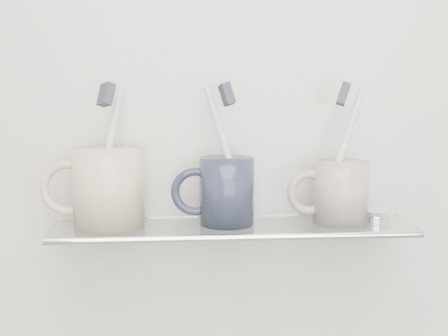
{
  "coord_description": "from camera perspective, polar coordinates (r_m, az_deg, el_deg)",
  "views": [
    {
      "loc": [
        -0.08,
        0.19,
        1.31
      ],
      "look_at": [
        -0.01,
        1.04,
        1.18
      ],
      "focal_mm": 50.0,
      "sensor_mm": 36.0,
      "label": 1
    }
  ],
  "objects": [
    {
      "name": "mug_center",
      "position": [
        0.87,
        0.26,
        -2.13
      ],
      "size": [
        0.09,
        0.09,
        0.09
      ],
      "primitive_type": "cylinder",
      "rotation": [
        0.0,
        0.0,
        0.21
      ],
      "color": "black",
      "rests_on": "shelf_glass"
    },
    {
      "name": "bracket_right",
      "position": [
        0.96,
        13.18,
        -5.06
      ],
      "size": [
        0.02,
        0.03,
        0.02
      ],
      "primitive_type": "cylinder",
      "rotation": [
        1.57,
        0.0,
        0.0
      ],
      "color": "silver",
      "rests_on": "wall_back"
    },
    {
      "name": "mug_right",
      "position": [
        0.9,
        10.62,
        -2.16
      ],
      "size": [
        0.09,
        0.09,
        0.09
      ],
      "primitive_type": "cylinder",
      "rotation": [
        0.0,
        0.0,
        0.13
      ],
      "color": "silver",
      "rests_on": "shelf_glass"
    },
    {
      "name": "mug_left",
      "position": [
        0.87,
        -10.5,
        -1.77
      ],
      "size": [
        0.11,
        0.11,
        0.11
      ],
      "primitive_type": "cylinder",
      "rotation": [
        0.0,
        0.0,
        -0.15
      ],
      "color": "beige",
      "rests_on": "shelf_glass"
    },
    {
      "name": "bristles_left",
      "position": [
        0.86,
        -10.72,
        6.62
      ],
      "size": [
        0.03,
        0.03,
        0.04
      ],
      "primitive_type": "cube",
      "rotation": [
        -0.19,
        0.35,
        0.59
      ],
      "color": "#30313C",
      "rests_on": "toothbrush_left"
    },
    {
      "name": "toothbrush_right",
      "position": [
        0.89,
        10.72,
        1.49
      ],
      "size": [
        0.07,
        0.04,
        0.18
      ],
      "primitive_type": "cylinder",
      "rotation": [
        -0.23,
        0.29,
        -0.29
      ],
      "color": "silver",
      "rests_on": "mug_right"
    },
    {
      "name": "toothbrush_left",
      "position": [
        0.86,
        -10.58,
        1.29
      ],
      "size": [
        0.05,
        0.08,
        0.18
      ],
      "primitive_type": "cylinder",
      "rotation": [
        -0.19,
        0.35,
        0.59
      ],
      "color": "silver",
      "rests_on": "mug_left"
    },
    {
      "name": "shelf_rail",
      "position": [
        0.82,
        1.23,
        -6.39
      ],
      "size": [
        0.5,
        0.01,
        0.01
      ],
      "primitive_type": "cylinder",
      "rotation": [
        0.0,
        1.57,
        0.0
      ],
      "color": "silver",
      "rests_on": "shelf_glass"
    },
    {
      "name": "bristles_right",
      "position": [
        0.88,
        10.86,
        6.66
      ],
      "size": [
        0.03,
        0.03,
        0.04
      ],
      "primitive_type": "cube",
      "rotation": [
        -0.23,
        0.29,
        -0.29
      ],
      "color": "#30313C",
      "rests_on": "toothbrush_right"
    },
    {
      "name": "mug_center_handle",
      "position": [
        0.87,
        -2.64,
        -2.17
      ],
      "size": [
        0.07,
        0.01,
        0.07
      ],
      "primitive_type": "torus",
      "rotation": [
        1.57,
        0.0,
        0.0
      ],
      "color": "black",
      "rests_on": "mug_center"
    },
    {
      "name": "mug_left_handle",
      "position": [
        0.88,
        -14.05,
        -1.79
      ],
      "size": [
        0.08,
        0.01,
        0.08
      ],
      "primitive_type": "torus",
      "rotation": [
        1.57,
        0.0,
        0.0
      ],
      "color": "beige",
      "rests_on": "mug_left"
    },
    {
      "name": "toothbrush_center",
      "position": [
        0.86,
        0.26,
        1.42
      ],
      "size": [
        0.07,
        0.04,
        0.18
      ],
      "primitive_type": "cylinder",
      "rotation": [
        -0.22,
        -0.25,
        0.25
      ],
      "color": "silver",
      "rests_on": "mug_center"
    },
    {
      "name": "wall_back",
      "position": [
        0.91,
        0.52,
        4.91
      ],
      "size": [
        2.5,
        0.0,
        2.5
      ],
      "primitive_type": "plane",
      "rotation": [
        1.57,
        0.0,
        0.0
      ],
      "color": "beige",
      "rests_on": "ground"
    },
    {
      "name": "bristles_center",
      "position": [
        0.85,
        0.27,
        6.76
      ],
      "size": [
        0.02,
        0.03,
        0.04
      ],
      "primitive_type": "cube",
      "rotation": [
        -0.22,
        -0.25,
        0.25
      ],
      "color": "#30313C",
      "rests_on": "toothbrush_center"
    },
    {
      "name": "chrome_cap",
      "position": [
        0.92,
        13.63,
        -4.26
      ],
      "size": [
        0.04,
        0.04,
        0.02
      ],
      "primitive_type": "cylinder",
      "color": "silver",
      "rests_on": "shelf_glass"
    },
    {
      "name": "mug_right_handle",
      "position": [
        0.89,
        7.82,
        -2.22
      ],
      "size": [
        0.06,
        0.01,
        0.06
      ],
      "primitive_type": "torus",
      "rotation": [
        1.57,
        0.0,
        0.0
      ],
      "color": "silver",
      "rests_on": "mug_right"
    },
    {
      "name": "shelf_glass",
      "position": [
        0.87,
        0.86,
        -5.46
      ],
      "size": [
        0.5,
        0.12,
        0.01
      ],
      "primitive_type": "cube",
      "color": "silver",
      "rests_on": "wall_back"
    },
    {
      "name": "bracket_left",
      "position": [
        0.93,
        -12.49,
        -5.54
      ],
      "size": [
        0.02,
        0.03,
        0.02
      ],
      "primitive_type": "cylinder",
      "rotation": [
        1.57,
        0.0,
        0.0
      ],
      "color": "silver",
      "rests_on": "wall_back"
    }
  ]
}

